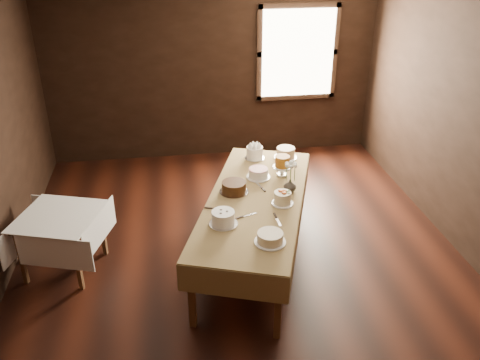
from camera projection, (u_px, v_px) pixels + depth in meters
name	position (u px, v px, depth m)	size (l,w,h in m)	color
floor	(243.00, 264.00, 5.62)	(5.00, 6.00, 0.01)	black
ceiling	(243.00, 0.00, 4.32)	(5.00, 6.00, 0.01)	beige
wall_back	(212.00, 69.00, 7.60)	(5.00, 0.02, 2.80)	black
wall_right	(477.00, 134.00, 5.30)	(0.02, 6.00, 2.80)	black
window	(298.00, 53.00, 7.62)	(1.10, 0.05, 1.30)	#FFEABF
display_table	(255.00, 203.00, 5.39)	(1.75, 2.69, 0.78)	#4B2F1D
side_table	(59.00, 222.00, 5.28)	(1.01, 1.01, 0.67)	#4B2F1D
cake_meringue	(255.00, 153.00, 6.21)	(0.29, 0.29, 0.15)	silver
cake_speckled	(286.00, 153.00, 6.23)	(0.32, 0.32, 0.13)	white
cake_lattice	(258.00, 174.00, 5.77)	(0.30, 0.30, 0.10)	white
cake_caramel	(282.00, 167.00, 5.79)	(0.22, 0.22, 0.25)	white
cake_chocolate	(234.00, 188.00, 5.45)	(0.37, 0.37, 0.12)	silver
cake_flowers	(282.00, 198.00, 5.23)	(0.25, 0.25, 0.14)	white
cake_swirl	(223.00, 218.00, 4.87)	(0.31, 0.31, 0.14)	silver
cake_cream	(270.00, 238.00, 4.61)	(0.29, 0.29, 0.10)	white
cake_server_a	(250.00, 215.00, 5.06)	(0.24, 0.03, 0.01)	silver
cake_server_b	(278.00, 222.00, 4.94)	(0.24, 0.03, 0.01)	silver
cake_server_c	(259.00, 185.00, 5.61)	(0.24, 0.03, 0.01)	silver
cake_server_d	(288.00, 190.00, 5.51)	(0.24, 0.03, 0.01)	silver
cake_server_e	(220.00, 209.00, 5.15)	(0.24, 0.03, 0.01)	silver
flower_vase	(290.00, 186.00, 5.46)	(0.14, 0.14, 0.14)	#2D2823
flower_bouquet	(291.00, 170.00, 5.37)	(0.14, 0.14, 0.20)	white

